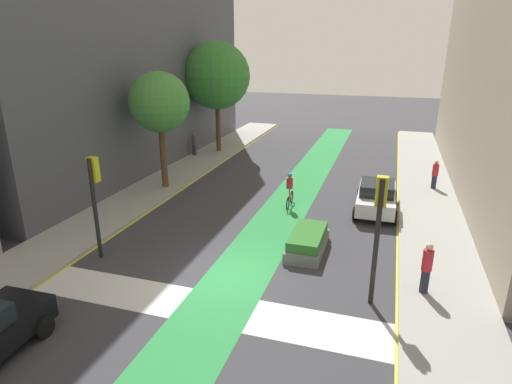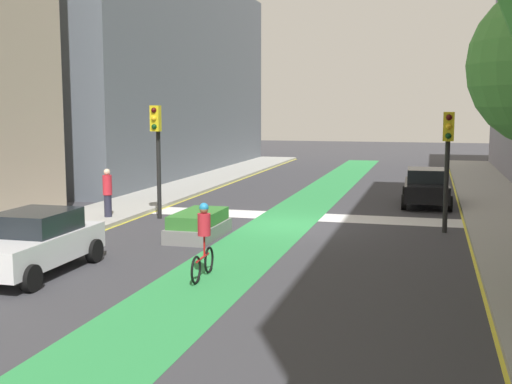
% 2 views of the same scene
% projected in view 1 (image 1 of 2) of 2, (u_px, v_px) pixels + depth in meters
% --- Properties ---
extents(ground_plane, '(120.00, 120.00, 0.00)m').
position_uv_depth(ground_plane, '(226.00, 276.00, 15.62)').
color(ground_plane, '#38383D').
extents(bike_lane_paint, '(2.40, 60.00, 0.01)m').
position_uv_depth(bike_lane_paint, '(237.00, 278.00, 15.49)').
color(bike_lane_paint, '#2D8C47').
rests_on(bike_lane_paint, ground_plane).
extents(crosswalk_band, '(12.00, 1.80, 0.01)m').
position_uv_depth(crosswalk_band, '(203.00, 306.00, 13.81)').
color(crosswalk_band, silver).
rests_on(crosswalk_band, ground_plane).
extents(sidewalk_left, '(3.00, 60.00, 0.15)m').
position_uv_depth(sidewalk_left, '(56.00, 247.00, 17.73)').
color(sidewalk_left, '#9E9E99').
rests_on(sidewalk_left, ground_plane).
extents(curb_stripe_left, '(0.16, 60.00, 0.01)m').
position_uv_depth(curb_stripe_left, '(87.00, 253.00, 17.32)').
color(curb_stripe_left, yellow).
rests_on(curb_stripe_left, ground_plane).
extents(sidewalk_right, '(3.00, 60.00, 0.15)m').
position_uv_depth(sidewalk_right, '(448.00, 311.00, 13.46)').
color(sidewalk_right, '#9E9E99').
rests_on(sidewalk_right, ground_plane).
extents(curb_stripe_right, '(0.16, 60.00, 0.01)m').
position_uv_depth(curb_stripe_right, '(398.00, 305.00, 13.91)').
color(curb_stripe_right, yellow).
rests_on(curb_stripe_right, ground_plane).
extents(traffic_signal_near_right, '(0.35, 0.52, 4.25)m').
position_uv_depth(traffic_signal_near_right, '(379.00, 217.00, 13.15)').
color(traffic_signal_near_right, black).
rests_on(traffic_signal_near_right, ground_plane).
extents(traffic_signal_near_left, '(0.35, 0.52, 4.03)m').
position_uv_depth(traffic_signal_near_left, '(94.00, 188.00, 16.21)').
color(traffic_signal_near_left, black).
rests_on(traffic_signal_near_left, ground_plane).
extents(car_white_right_far, '(2.07, 4.22, 1.57)m').
position_uv_depth(car_white_right_far, '(376.00, 196.00, 21.42)').
color(car_white_right_far, silver).
rests_on(car_white_right_far, ground_plane).
extents(cyclist_in_lane, '(0.32, 1.73, 1.86)m').
position_uv_depth(cyclist_in_lane, '(290.00, 189.00, 21.93)').
color(cyclist_in_lane, black).
rests_on(cyclist_in_lane, ground_plane).
extents(pedestrian_sidewalk_right_a, '(0.34, 0.34, 1.79)m').
position_uv_depth(pedestrian_sidewalk_right_a, '(427.00, 267.00, 14.06)').
color(pedestrian_sidewalk_right_a, '#262638').
rests_on(pedestrian_sidewalk_right_a, sidewalk_right).
extents(pedestrian_sidewalk_left_a, '(0.34, 0.34, 1.65)m').
position_uv_depth(pedestrian_sidewalk_left_a, '(194.00, 144.00, 31.81)').
color(pedestrian_sidewalk_left_a, '#262638').
rests_on(pedestrian_sidewalk_left_a, sidewalk_left).
extents(pedestrian_sidewalk_right_b, '(0.34, 0.34, 1.63)m').
position_uv_depth(pedestrian_sidewalk_right_b, '(435.00, 174.00, 24.42)').
color(pedestrian_sidewalk_right_b, '#262638').
rests_on(pedestrian_sidewalk_right_b, sidewalk_right).
extents(street_tree_near, '(3.31, 3.31, 6.50)m').
position_uv_depth(street_tree_near, '(159.00, 103.00, 23.44)').
color(street_tree_near, brown).
rests_on(street_tree_near, sidewalk_left).
extents(street_tree_far, '(4.92, 4.92, 8.09)m').
position_uv_depth(street_tree_far, '(217.00, 76.00, 31.56)').
color(street_tree_far, brown).
rests_on(street_tree_far, sidewalk_left).
extents(median_planter, '(1.37, 2.88, 0.85)m').
position_uv_depth(median_planter, '(307.00, 242.00, 17.42)').
color(median_planter, slate).
rests_on(median_planter, ground_plane).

